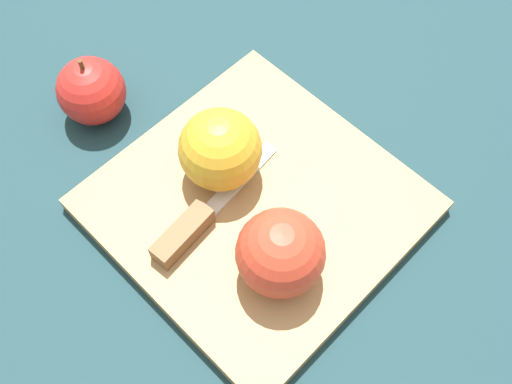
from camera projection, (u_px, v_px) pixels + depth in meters
ground_plane at (256, 210)px, 0.66m from camera, size 4.00×4.00×0.00m
cutting_board at (256, 205)px, 0.65m from camera, size 0.34×0.34×0.02m
apple_half_left at (281, 253)px, 0.56m from camera, size 0.09×0.09×0.09m
apple_half_right at (220, 149)px, 0.62m from camera, size 0.09×0.09×0.09m
knife at (190, 227)px, 0.61m from camera, size 0.03×0.18×0.02m
apple_whole at (91, 91)px, 0.68m from camera, size 0.08×0.08×0.09m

